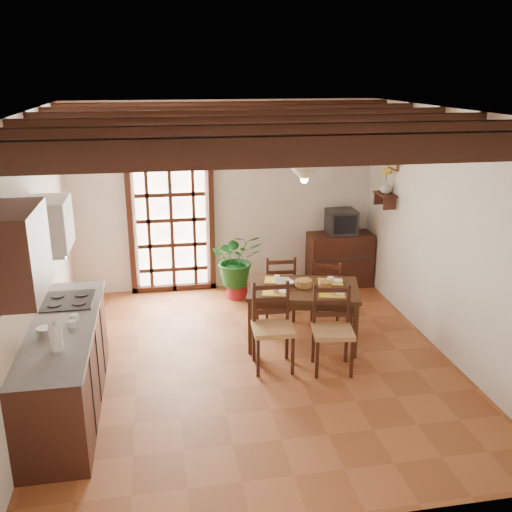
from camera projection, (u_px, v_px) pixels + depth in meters
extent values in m
plane|color=brown|center=(254.00, 362.00, 6.54)|extent=(5.00, 5.00, 0.00)
cube|color=silver|center=(225.00, 197.00, 8.44)|extent=(4.50, 0.02, 2.80)
cube|color=silver|center=(318.00, 355.00, 3.77)|extent=(4.50, 0.02, 2.80)
cube|color=silver|center=(33.00, 257.00, 5.73)|extent=(0.02, 5.00, 2.80)
cube|color=silver|center=(448.00, 236.00, 6.48)|extent=(0.02, 5.00, 2.80)
cube|color=white|center=(253.00, 111.00, 5.67)|extent=(4.50, 5.00, 0.02)
cube|color=black|center=(308.00, 151.00, 3.74)|extent=(4.50, 0.14, 0.20)
cube|color=black|center=(280.00, 137.00, 4.53)|extent=(4.50, 0.14, 0.20)
cube|color=black|center=(261.00, 127.00, 5.31)|extent=(4.50, 0.14, 0.20)
cube|color=black|center=(246.00, 119.00, 6.10)|extent=(4.50, 0.14, 0.20)
cube|color=black|center=(235.00, 114.00, 6.88)|extent=(4.50, 0.14, 0.20)
cube|color=black|center=(227.00, 109.00, 7.67)|extent=(4.50, 0.14, 0.20)
cube|color=white|center=(171.00, 219.00, 8.40)|extent=(1.01, 0.02, 2.11)
cube|color=black|center=(168.00, 141.00, 7.99)|extent=(1.26, 0.10, 0.08)
cube|color=black|center=(130.00, 222.00, 8.25)|extent=(0.08, 0.10, 2.28)
cube|color=black|center=(211.00, 218.00, 8.45)|extent=(0.08, 0.10, 2.28)
cube|color=black|center=(171.00, 220.00, 8.33)|extent=(1.01, 0.03, 2.02)
cube|color=black|center=(66.00, 369.00, 5.52)|extent=(0.60, 2.20, 0.88)
cube|color=slate|center=(61.00, 325.00, 5.38)|extent=(0.64, 2.25, 0.04)
cube|color=tan|center=(26.00, 305.00, 5.26)|extent=(0.02, 2.20, 0.50)
cube|color=black|center=(18.00, 253.00, 4.40)|extent=(0.35, 0.80, 0.70)
cube|color=white|center=(49.00, 224.00, 5.61)|extent=(0.38, 0.60, 0.50)
cube|color=silver|center=(52.00, 250.00, 5.69)|extent=(0.32, 0.55, 0.04)
cube|color=black|center=(68.00, 301.00, 5.88)|extent=(0.50, 0.55, 0.02)
cylinder|color=white|center=(56.00, 338.00, 4.83)|extent=(0.11, 0.11, 0.24)
cylinder|color=silver|center=(45.00, 333.00, 5.11)|extent=(0.14, 0.14, 0.10)
cube|color=#382112|center=(303.00, 289.00, 6.84)|extent=(1.49, 1.15, 0.05)
cube|color=#382112|center=(303.00, 294.00, 6.86)|extent=(1.34, 1.04, 0.09)
cube|color=#382112|center=(350.00, 306.00, 7.25)|extent=(0.08, 0.08, 0.67)
cube|color=#382112|center=(256.00, 303.00, 7.35)|extent=(0.08, 0.08, 0.67)
cube|color=#382112|center=(355.00, 331.00, 6.56)|extent=(0.08, 0.08, 0.67)
cube|color=#382112|center=(251.00, 327.00, 6.65)|extent=(0.08, 0.08, 0.67)
cube|color=#B07E4B|center=(273.00, 329.00, 6.29)|extent=(0.46, 0.44, 0.05)
cube|color=black|center=(271.00, 302.00, 6.38)|extent=(0.45, 0.06, 0.49)
cube|color=black|center=(273.00, 348.00, 6.36)|extent=(0.44, 0.42, 0.48)
cube|color=#B07E4B|center=(333.00, 331.00, 6.24)|extent=(0.50, 0.48, 0.05)
cube|color=black|center=(331.00, 305.00, 6.33)|extent=(0.44, 0.10, 0.48)
cube|color=black|center=(332.00, 351.00, 6.31)|extent=(0.47, 0.46, 0.47)
cube|color=#B07E4B|center=(278.00, 286.00, 7.59)|extent=(0.44, 0.42, 0.05)
cube|color=black|center=(281.00, 275.00, 7.36)|extent=(0.42, 0.06, 0.46)
cube|color=black|center=(278.00, 302.00, 7.66)|extent=(0.42, 0.40, 0.45)
cube|color=#B07E4B|center=(328.00, 289.00, 7.55)|extent=(0.53, 0.52, 0.05)
cube|color=black|center=(326.00, 278.00, 7.34)|extent=(0.36, 0.22, 0.43)
cube|color=black|center=(327.00, 304.00, 7.61)|extent=(0.50, 0.49, 0.42)
cube|color=yellow|center=(280.00, 299.00, 6.60)|extent=(0.30, 0.23, 0.01)
cube|color=yellow|center=(335.00, 295.00, 6.71)|extent=(0.30, 0.23, 0.01)
cube|color=yellow|center=(273.00, 286.00, 6.99)|extent=(0.30, 0.23, 0.01)
cube|color=yellow|center=(325.00, 283.00, 7.10)|extent=(0.30, 0.23, 0.01)
cylinder|color=olive|center=(304.00, 287.00, 6.83)|extent=(0.21, 0.21, 0.08)
imported|color=white|center=(284.00, 283.00, 6.89)|extent=(0.27, 0.27, 0.05)
cube|color=black|center=(339.00, 259.00, 8.78)|extent=(0.97, 0.45, 0.82)
cube|color=black|center=(341.00, 222.00, 8.60)|extent=(0.43, 0.39, 0.36)
cube|color=black|center=(345.00, 225.00, 8.41)|extent=(0.34, 0.02, 0.27)
cube|color=white|center=(323.00, 171.00, 8.57)|extent=(0.25, 0.03, 0.32)
cone|color=maroon|center=(237.00, 290.00, 8.40)|extent=(0.35, 0.35, 0.21)
imported|color=#144C19|center=(237.00, 260.00, 8.26)|extent=(1.91, 1.64, 2.11)
cube|color=black|center=(385.00, 194.00, 7.91)|extent=(0.20, 0.42, 0.03)
cube|color=black|center=(390.00, 203.00, 7.78)|extent=(0.18, 0.03, 0.18)
cube|color=black|center=(380.00, 198.00, 8.10)|extent=(0.18, 0.03, 0.18)
imported|color=#B2BFB2|center=(386.00, 187.00, 7.88)|extent=(0.15, 0.15, 0.15)
sphere|color=yellow|center=(387.00, 172.00, 7.82)|extent=(0.14, 0.14, 0.14)
cylinder|color=#144C19|center=(386.00, 183.00, 7.86)|extent=(0.01, 0.01, 0.28)
cube|color=brown|center=(394.00, 158.00, 7.77)|extent=(0.03, 0.32, 0.32)
cube|color=#C3B292|center=(393.00, 158.00, 7.77)|extent=(0.01, 0.26, 0.26)
cylinder|color=black|center=(305.00, 140.00, 6.39)|extent=(0.01, 0.01, 0.70)
cone|color=beige|center=(304.00, 172.00, 6.50)|extent=(0.36, 0.36, 0.14)
sphere|color=#FFD88C|center=(304.00, 179.00, 6.53)|extent=(0.09, 0.09, 0.09)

